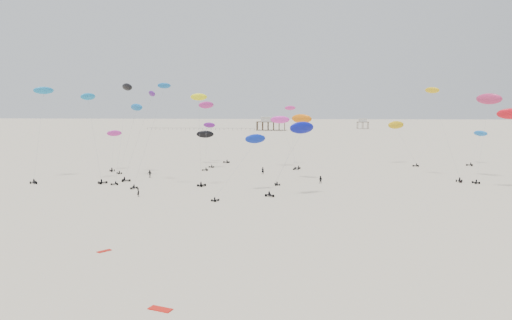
# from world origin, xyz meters

# --- Properties ---
(ground_plane) EXTENTS (900.00, 900.00, 0.00)m
(ground_plane) POSITION_xyz_m (0.00, 200.00, 0.00)
(ground_plane) COLOR beige
(pavilion_main) EXTENTS (21.00, 13.00, 9.80)m
(pavilion_main) POSITION_xyz_m (-10.00, 350.00, 4.22)
(pavilion_main) COLOR brown
(pavilion_main) RESTS_ON ground
(pavilion_small) EXTENTS (9.00, 7.00, 8.00)m
(pavilion_small) POSITION_xyz_m (60.00, 380.00, 3.49)
(pavilion_small) COLOR brown
(pavilion_small) RESTS_ON ground
(pier_fence) EXTENTS (80.20, 0.20, 1.50)m
(pier_fence) POSITION_xyz_m (-62.00, 350.00, 0.77)
(pier_fence) COLOR black
(pier_fence) RESTS_ON ground
(rig_0) EXTENTS (6.88, 15.05, 24.04)m
(rig_0) POSITION_xyz_m (44.32, 114.68, 14.33)
(rig_0) COLOR black
(rig_0) RESTS_ON ground
(rig_1) EXTENTS (3.85, 3.55, 20.91)m
(rig_1) POSITION_xyz_m (-13.28, 96.90, 12.29)
(rig_1) COLOR black
(rig_1) RESTS_ON ground
(rig_2) EXTENTS (8.98, 11.46, 12.60)m
(rig_2) POSITION_xyz_m (64.65, 146.51, 7.26)
(rig_2) COLOR black
(rig_2) RESTS_ON ground
(rig_3) EXTENTS (8.26, 7.74, 23.40)m
(rig_3) POSITION_xyz_m (-23.80, 95.26, 13.44)
(rig_3) COLOR black
(rig_3) RESTS_ON ground
(rig_4) EXTENTS (4.51, 7.99, 11.33)m
(rig_4) POSITION_xyz_m (-42.93, 122.82, 7.38)
(rig_4) COLOR black
(rig_4) RESTS_ON ground
(rig_5) EXTENTS (9.01, 10.91, 21.63)m
(rig_5) POSITION_xyz_m (-40.48, 103.05, 13.47)
(rig_5) COLOR black
(rig_5) RESTS_ON ground
(rig_6) EXTENTS (6.55, 14.71, 23.76)m
(rig_6) POSITION_xyz_m (-54.34, 105.40, 16.70)
(rig_6) COLOR black
(rig_6) RESTS_ON ground
(rig_7) EXTENTS (4.63, 15.78, 21.32)m
(rig_7) POSITION_xyz_m (6.86, 136.49, 12.25)
(rig_7) COLOR black
(rig_7) RESTS_ON ground
(rig_8) EXTENTS (9.44, 13.80, 17.93)m
(rig_8) POSITION_xyz_m (8.87, 108.49, 13.30)
(rig_8) COLOR black
(rig_8) RESTS_ON ground
(rig_9) EXTENTS (9.53, 6.68, 13.31)m
(rig_9) POSITION_xyz_m (-18.00, 145.15, 8.48)
(rig_9) COLOR black
(rig_9) RESTS_ON ground
(rig_10) EXTENTS (7.64, 13.78, 14.40)m
(rig_10) POSITION_xyz_m (-20.00, 140.65, 8.35)
(rig_10) COLOR black
(rig_10) RESTS_ON ground
(rig_11) EXTENTS (9.21, 4.72, 21.76)m
(rig_11) POSITION_xyz_m (-29.07, 102.87, 11.28)
(rig_11) COLOR black
(rig_11) RESTS_ON ground
(rig_12) EXTENTS (4.50, 16.85, 25.42)m
(rig_12) POSITION_xyz_m (-34.09, 108.02, 18.83)
(rig_12) COLOR black
(rig_12) RESTS_ON ground
(rig_13) EXTENTS (8.45, 11.38, 14.65)m
(rig_13) POSITION_xyz_m (39.90, 145.20, 10.68)
(rig_13) COLOR black
(rig_13) RESTS_ON ground
(rig_14) EXTENTS (10.34, 6.04, 15.20)m
(rig_14) POSITION_xyz_m (8.42, 87.12, 11.90)
(rig_14) COLOR black
(rig_14) RESTS_ON ground
(rig_15) EXTENTS (10.53, 15.47, 22.72)m
(rig_15) POSITION_xyz_m (55.65, 115.56, 18.04)
(rig_15) COLOR black
(rig_15) RESTS_ON ground
(rig_16) EXTENTS (9.95, 16.50, 17.90)m
(rig_16) POSITION_xyz_m (-1.39, 90.97, 9.65)
(rig_16) COLOR black
(rig_16) RESTS_ON ground
(rig_17) EXTENTS (9.28, 7.85, 15.86)m
(rig_17) POSITION_xyz_m (3.87, 134.53, 12.71)
(rig_17) COLOR black
(rig_17) RESTS_ON ground
(rig_19) EXTENTS (4.94, 7.74, 19.42)m
(rig_19) POSITION_xyz_m (-17.35, 127.28, 15.88)
(rig_19) COLOR black
(rig_19) RESTS_ON ground
(rig_20) EXTENTS (7.06, 7.38, 18.75)m
(rig_20) POSITION_xyz_m (-35.45, 118.63, 15.12)
(rig_20) COLOR black
(rig_20) RESTS_ON ground
(spectator_0) EXTENTS (0.91, 0.95, 2.16)m
(spectator_0) POSITION_xyz_m (-23.15, 82.77, 0.00)
(spectator_0) COLOR black
(spectator_0) RESTS_ON ground
(spectator_1) EXTENTS (1.18, 1.06, 2.10)m
(spectator_1) POSITION_xyz_m (13.94, 102.64, 0.00)
(spectator_1) COLOR black
(spectator_1) RESTS_ON ground
(spectator_2) EXTENTS (1.43, 0.87, 2.31)m
(spectator_2) POSITION_xyz_m (-28.58, 108.93, 0.00)
(spectator_2) COLOR black
(spectator_2) RESTS_ON ground
(spectator_3) EXTENTS (0.91, 0.72, 2.23)m
(spectator_3) POSITION_xyz_m (-0.56, 117.58, 0.00)
(spectator_3) COLOR black
(spectator_3) RESTS_ON ground
(grounded_kite_a) EXTENTS (2.37, 1.59, 0.08)m
(grounded_kite_a) POSITION_xyz_m (-3.87, 28.87, 0.00)
(grounded_kite_a) COLOR red
(grounded_kite_a) RESTS_ON ground
(grounded_kite_b) EXTENTS (1.67, 1.84, 0.07)m
(grounded_kite_b) POSITION_xyz_m (-15.68, 45.84, 0.00)
(grounded_kite_b) COLOR red
(grounded_kite_b) RESTS_ON ground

